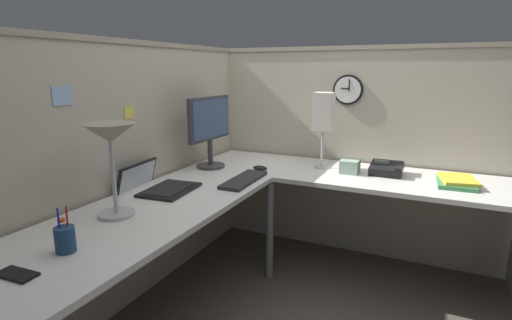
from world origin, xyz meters
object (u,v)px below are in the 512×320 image
(monitor, at_px, (210,127))
(pen_cup, at_px, (65,239))
(book_stack, at_px, (457,182))
(computer_mouse, at_px, (260,168))
(desk_lamp_dome, at_px, (110,141))
(wall_clock, at_px, (348,90))
(keyboard, at_px, (244,180))
(office_phone, at_px, (387,169))
(laptop, at_px, (155,185))
(desk_lamp_paper, at_px, (324,114))
(tissue_box, at_px, (350,166))
(cell_phone, at_px, (17,274))

(monitor, bearing_deg, pen_cup, -172.06)
(pen_cup, relative_size, book_stack, 0.59)
(computer_mouse, height_order, desk_lamp_dome, desk_lamp_dome)
(wall_clock, bearing_deg, computer_mouse, 139.96)
(computer_mouse, bearing_deg, keyboard, -175.79)
(pen_cup, bearing_deg, computer_mouse, -6.54)
(office_phone, relative_size, book_stack, 0.68)
(laptop, bearing_deg, pen_cup, -165.20)
(office_phone, distance_m, book_stack, 0.42)
(laptop, relative_size, pen_cup, 2.27)
(desk_lamp_paper, bearing_deg, desk_lamp_dome, 154.57)
(book_stack, bearing_deg, desk_lamp_paper, 85.46)
(pen_cup, distance_m, book_stack, 2.14)
(desk_lamp_dome, distance_m, book_stack, 1.98)
(desk_lamp_dome, xyz_separation_m, tissue_box, (1.27, -0.84, -0.32))
(desk_lamp_paper, distance_m, tissue_box, 0.40)
(pen_cup, distance_m, cell_phone, 0.21)
(pen_cup, distance_m, wall_clock, 2.14)
(cell_phone, bearing_deg, monitor, 3.85)
(keyboard, bearing_deg, tissue_box, -49.92)
(laptop, height_order, desk_lamp_paper, desk_lamp_paper)
(keyboard, xyz_separation_m, wall_clock, (0.84, -0.44, 0.52))
(monitor, relative_size, desk_lamp_paper, 0.94)
(keyboard, relative_size, book_stack, 1.40)
(keyboard, bearing_deg, desk_lamp_dome, 158.07)
(pen_cup, height_order, book_stack, pen_cup)
(desk_lamp_dome, bearing_deg, desk_lamp_paper, -25.43)
(laptop, height_order, tissue_box, laptop)
(keyboard, height_order, office_phone, office_phone)
(laptop, xyz_separation_m, wall_clock, (1.21, -0.83, 0.51))
(tissue_box, bearing_deg, pen_cup, 155.68)
(computer_mouse, distance_m, wall_clock, 0.88)
(pen_cup, height_order, office_phone, pen_cup)
(computer_mouse, bearing_deg, cell_phone, 174.32)
(laptop, height_order, book_stack, laptop)
(pen_cup, bearing_deg, wall_clock, -17.48)
(monitor, bearing_deg, tissue_box, -74.15)
(laptop, xyz_separation_m, computer_mouse, (0.66, -0.37, -0.01))
(cell_phone, bearing_deg, keyboard, -10.97)
(book_stack, bearing_deg, keyboard, 111.89)
(book_stack, bearing_deg, laptop, 118.01)
(desk_lamp_dome, height_order, tissue_box, desk_lamp_dome)
(keyboard, height_order, wall_clock, wall_clock)
(laptop, distance_m, desk_lamp_paper, 1.23)
(cell_phone, height_order, tissue_box, tissue_box)
(laptop, distance_m, book_stack, 1.81)
(laptop, relative_size, keyboard, 0.95)
(cell_phone, bearing_deg, pen_cup, -2.57)
(monitor, height_order, cell_phone, monitor)
(office_phone, xyz_separation_m, tissue_box, (-0.06, 0.24, 0.01))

